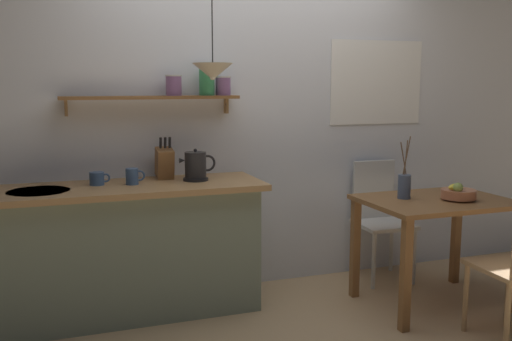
# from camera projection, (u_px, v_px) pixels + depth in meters

# --- Properties ---
(ground_plane) EXTENTS (14.00, 14.00, 0.00)m
(ground_plane) POSITION_uv_depth(u_px,v_px,m) (282.00, 312.00, 3.90)
(ground_plane) COLOR tan
(back_wall) EXTENTS (6.80, 0.11, 2.70)m
(back_wall) POSITION_uv_depth(u_px,v_px,m) (276.00, 110.00, 4.37)
(back_wall) COLOR silver
(back_wall) RESTS_ON ground_plane
(kitchen_counter) EXTENTS (1.83, 0.63, 0.89)m
(kitchen_counter) POSITION_uv_depth(u_px,v_px,m) (126.00, 250.00, 3.79)
(kitchen_counter) COLOR gray
(kitchen_counter) RESTS_ON ground_plane
(wall_shelf) EXTENTS (1.21, 0.20, 0.33)m
(wall_shelf) POSITION_uv_depth(u_px,v_px,m) (178.00, 90.00, 3.93)
(wall_shelf) COLOR brown
(dining_table) EXTENTS (0.99, 0.73, 0.76)m
(dining_table) POSITION_uv_depth(u_px,v_px,m) (435.00, 216.00, 3.94)
(dining_table) COLOR brown
(dining_table) RESTS_ON ground_plane
(dining_chair_far) EXTENTS (0.43, 0.42, 0.93)m
(dining_chair_far) POSITION_uv_depth(u_px,v_px,m) (379.00, 214.00, 4.54)
(dining_chair_far) COLOR silver
(dining_chair_far) RESTS_ON ground_plane
(fruit_bowl) EXTENTS (0.23, 0.23, 0.13)m
(fruit_bowl) POSITION_uv_depth(u_px,v_px,m) (458.00, 193.00, 3.87)
(fruit_bowl) COLOR #BC704C
(fruit_bowl) RESTS_ON dining_table
(twig_vase) EXTENTS (0.09, 0.09, 0.43)m
(twig_vase) POSITION_uv_depth(u_px,v_px,m) (404.00, 186.00, 3.93)
(twig_vase) COLOR #475675
(twig_vase) RESTS_ON dining_table
(electric_kettle) EXTENTS (0.25, 0.17, 0.22)m
(electric_kettle) POSITION_uv_depth(u_px,v_px,m) (196.00, 166.00, 3.88)
(electric_kettle) COLOR black
(electric_kettle) RESTS_ON kitchen_counter
(knife_block) EXTENTS (0.11, 0.18, 0.30)m
(knife_block) POSITION_uv_depth(u_px,v_px,m) (165.00, 163.00, 3.94)
(knife_block) COLOR brown
(knife_block) RESTS_ON kitchen_counter
(coffee_mug_by_sink) EXTENTS (0.13, 0.10, 0.09)m
(coffee_mug_by_sink) POSITION_uv_depth(u_px,v_px,m) (97.00, 179.00, 3.71)
(coffee_mug_by_sink) COLOR #3D5B89
(coffee_mug_by_sink) RESTS_ON kitchen_counter
(coffee_mug_spare) EXTENTS (0.13, 0.08, 0.11)m
(coffee_mug_spare) POSITION_uv_depth(u_px,v_px,m) (133.00, 176.00, 3.73)
(coffee_mug_spare) COLOR #3D5B89
(coffee_mug_spare) RESTS_ON kitchen_counter
(pendant_lamp) EXTENTS (0.27, 0.27, 0.54)m
(pendant_lamp) POSITION_uv_depth(u_px,v_px,m) (213.00, 71.00, 3.72)
(pendant_lamp) COLOR black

